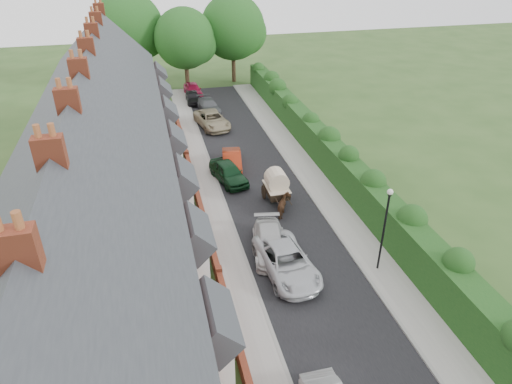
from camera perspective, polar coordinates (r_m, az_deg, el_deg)
The scene contains 23 objects.
ground at distance 22.80m, azimuth 11.72°, elevation -17.01°, with size 140.00×140.00×0.00m, color #2D4C1E.
road at distance 30.57m, azimuth 2.43°, elevation -2.66°, with size 6.00×58.00×0.02m, color black.
pavement_hedge_side at distance 31.79m, azimuth 9.55°, elevation -1.59°, with size 2.20×58.00×0.12m, color gray.
pavement_house_side at distance 29.83m, azimuth -4.71°, elevation -3.53°, with size 1.70×58.00×0.12m, color gray.
kerb_hedge_side at distance 31.42m, azimuth 7.79°, elevation -1.83°, with size 0.18×58.00×0.13m, color gray.
kerb_house_side at distance 29.94m, azimuth -3.20°, elevation -3.32°, with size 0.18×58.00×0.13m, color gray.
hedge at distance 31.74m, azimuth 12.78°, elevation 1.21°, with size 2.10×58.00×2.85m.
terrace_row at distance 26.68m, azimuth -18.65°, elevation 1.56°, with size 9.05×40.50×11.50m.
garden_wall_row at distance 28.68m, azimuth -6.37°, elevation -4.18°, with size 0.35×40.35×1.10m.
lamppost at distance 24.78m, azimuth 15.87°, elevation -3.41°, with size 0.32×0.32×5.16m.
tree_far_left at distance 55.08m, azimuth -8.57°, elevation 18.30°, with size 7.14×6.80×9.29m.
tree_far_right at distance 57.80m, azimuth -2.54°, elevation 19.72°, with size 7.98×7.60×10.31m.
tree_far_back at distance 57.62m, azimuth -15.20°, elevation 19.06°, with size 8.40×8.00×10.82m.
car_silver_b at distance 25.20m, azimuth 3.85°, elevation -8.67°, with size 2.50×5.41×1.50m, color silver.
car_white at distance 26.67m, azimuth 1.73°, elevation -6.36°, with size 1.88×4.62×1.34m, color silver.
car_green at distance 34.16m, azimuth -3.46°, elevation 2.46°, with size 1.75×4.36×1.48m, color black.
car_red at distance 36.06m, azimuth -3.03°, elevation 3.91°, with size 1.44×4.13×1.36m, color maroon.
car_beige at distance 44.37m, azimuth -5.51°, elevation 8.97°, with size 2.41×5.23×1.45m, color tan.
car_grey at distance 48.49m, azimuth -5.94°, elevation 10.68°, with size 1.81×4.44×1.29m, color #4C4F52.
car_black at distance 51.43m, azimuth -7.89°, elevation 11.67°, with size 1.50×3.73×1.27m, color black.
horse at distance 29.99m, azimuth 3.52°, elevation -1.80°, with size 0.77×1.70×1.44m, color #442A19.
horse_cart at distance 31.16m, azimuth 2.57°, elevation 1.00°, with size 1.54×3.41×2.46m.
car_extra_far at distance 53.78m, azimuth -7.88°, elevation 12.57°, with size 1.69×4.21×1.43m, color maroon.
Camera 1 is at (-7.96, -13.70, 16.40)m, focal length 32.00 mm.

